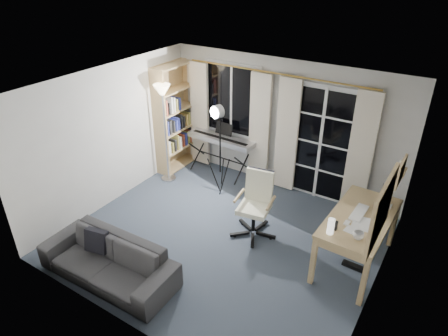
% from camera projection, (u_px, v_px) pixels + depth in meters
% --- Properties ---
extents(floor, '(4.50, 4.00, 0.02)m').
position_uv_depth(floor, '(223.00, 238.00, 6.27)').
color(floor, '#333E4B').
rests_on(floor, ground).
extents(window, '(1.20, 0.08, 1.40)m').
position_uv_depth(window, '(232.00, 100.00, 7.50)').
color(window, white).
rests_on(window, floor).
extents(french_door, '(1.32, 0.09, 2.11)m').
position_uv_depth(french_door, '(321.00, 144.00, 6.88)').
color(french_door, white).
rests_on(french_door, floor).
extents(curtains, '(3.60, 0.07, 2.13)m').
position_uv_depth(curtains, '(272.00, 132.00, 7.20)').
color(curtains, gold).
rests_on(curtains, floor).
extents(bookshelf, '(0.34, 0.99, 2.13)m').
position_uv_depth(bookshelf, '(174.00, 120.00, 7.91)').
color(bookshelf, tan).
rests_on(bookshelf, floor).
extents(torchiere_lamp, '(0.40, 0.40, 1.91)m').
position_uv_depth(torchiere_lamp, '(163.00, 105.00, 7.15)').
color(torchiere_lamp, '#B2B2B7').
rests_on(torchiere_lamp, floor).
extents(keyboard_piano, '(1.38, 0.70, 0.99)m').
position_uv_depth(keyboard_piano, '(221.00, 140.00, 7.69)').
color(keyboard_piano, black).
rests_on(keyboard_piano, floor).
extents(studio_light, '(0.37, 0.38, 1.72)m').
position_uv_depth(studio_light, '(218.00, 122.00, 6.84)').
color(studio_light, black).
rests_on(studio_light, floor).
extents(office_chair, '(0.72, 0.72, 1.05)m').
position_uv_depth(office_chair, '(257.00, 198.00, 6.15)').
color(office_chair, black).
rests_on(office_chair, floor).
extents(desk, '(0.81, 1.53, 0.81)m').
position_uv_depth(desk, '(360.00, 223.00, 5.44)').
color(desk, '#A48654').
rests_on(desk, floor).
extents(monitor, '(0.20, 0.58, 0.51)m').
position_uv_depth(monitor, '(388.00, 187.00, 5.48)').
color(monitor, silver).
rests_on(monitor, desk).
extents(desk_clutter, '(0.49, 0.91, 1.02)m').
position_uv_depth(desk_clutter, '(348.00, 234.00, 5.33)').
color(desk_clutter, white).
rests_on(desk_clutter, desk).
extents(mug, '(0.14, 0.11, 0.13)m').
position_uv_depth(mug, '(359.00, 235.00, 4.94)').
color(mug, silver).
rests_on(mug, desk).
extents(wall_mirror, '(0.04, 0.94, 0.74)m').
position_uv_depth(wall_mirror, '(381.00, 211.00, 4.22)').
color(wall_mirror, tan).
rests_on(wall_mirror, floor).
extents(framed_print, '(0.03, 0.42, 0.32)m').
position_uv_depth(framed_print, '(401.00, 172.00, 4.85)').
color(framed_print, tan).
rests_on(framed_print, floor).
extents(wall_shelf, '(0.16, 0.30, 0.18)m').
position_uv_depth(wall_shelf, '(400.00, 168.00, 5.35)').
color(wall_shelf, tan).
rests_on(wall_shelf, floor).
extents(sofa, '(1.96, 0.62, 0.76)m').
position_uv_depth(sofa, '(107.00, 255.00, 5.34)').
color(sofa, '#2E2D30').
rests_on(sofa, floor).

